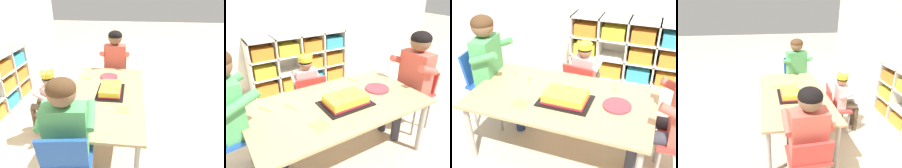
% 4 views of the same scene
% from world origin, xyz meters
% --- Properties ---
extents(ground, '(16.00, 16.00, 0.00)m').
position_xyz_m(ground, '(0.00, 0.00, 0.00)').
color(ground, beige).
extents(activity_table, '(1.46, 0.80, 0.54)m').
position_xyz_m(activity_table, '(0.00, 0.00, 0.50)').
color(activity_table, tan).
rests_on(activity_table, ground).
extents(classroom_chair_blue, '(0.36, 0.34, 0.60)m').
position_xyz_m(classroom_chair_blue, '(-0.00, 0.55, 0.35)').
color(classroom_chair_blue, red).
rests_on(classroom_chair_blue, ground).
extents(child_with_crown, '(0.31, 0.32, 0.80)m').
position_xyz_m(child_with_crown, '(0.01, 0.65, 0.49)').
color(child_with_crown, beige).
rests_on(child_with_crown, ground).
extents(classroom_chair_adult_side, '(0.39, 0.39, 0.75)m').
position_xyz_m(classroom_chair_adult_side, '(-0.83, 0.16, 0.47)').
color(classroom_chair_adult_side, '#1E4CA8').
rests_on(classroom_chair_adult_side, ground).
extents(adult_helper_seated, '(0.45, 0.43, 1.08)m').
position_xyz_m(adult_helper_seated, '(-0.71, 0.18, 0.67)').
color(adult_helper_seated, '#4C9E5B').
rests_on(adult_helper_seated, ground).
extents(classroom_chair_guest_side, '(0.31, 0.36, 0.64)m').
position_xyz_m(classroom_chair_guest_side, '(0.94, -0.02, 0.41)').
color(classroom_chair_guest_side, red).
rests_on(classroom_chair_guest_side, ground).
extents(guest_at_table_side, '(0.44, 0.41, 1.03)m').
position_xyz_m(guest_at_table_side, '(0.84, -0.02, 0.63)').
color(guest_at_table_side, '#D15647').
rests_on(guest_at_table_side, ground).
extents(birthday_cake_on_tray, '(0.41, 0.28, 0.11)m').
position_xyz_m(birthday_cake_on_tray, '(0.05, -0.05, 0.58)').
color(birthday_cake_on_tray, black).
rests_on(birthday_cake_on_tray, activity_table).
extents(paper_plate_stack, '(0.22, 0.22, 0.01)m').
position_xyz_m(paper_plate_stack, '(0.44, 0.02, 0.55)').
color(paper_plate_stack, '#DB333D').
rests_on(paper_plate_stack, activity_table).
extents(paper_napkin_square, '(0.13, 0.13, 0.00)m').
position_xyz_m(paper_napkin_square, '(-0.26, -0.19, 0.55)').
color(paper_napkin_square, '#F4DB4C').
rests_on(paper_napkin_square, activity_table).
extents(fork_near_child_seat, '(0.07, 0.13, 0.00)m').
position_xyz_m(fork_near_child_seat, '(-0.35, 0.14, 0.55)').
color(fork_near_child_seat, yellow).
rests_on(fork_near_child_seat, activity_table).
extents(fork_at_table_front_edge, '(0.08, 0.13, 0.00)m').
position_xyz_m(fork_at_table_front_edge, '(-0.53, 0.22, 0.55)').
color(fork_at_table_front_edge, yellow).
rests_on(fork_at_table_front_edge, activity_table).
extents(fork_beside_plate_stack, '(0.06, 0.14, 0.00)m').
position_xyz_m(fork_beside_plate_stack, '(0.37, 0.28, 0.55)').
color(fork_beside_plate_stack, yellow).
rests_on(fork_beside_plate_stack, activity_table).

